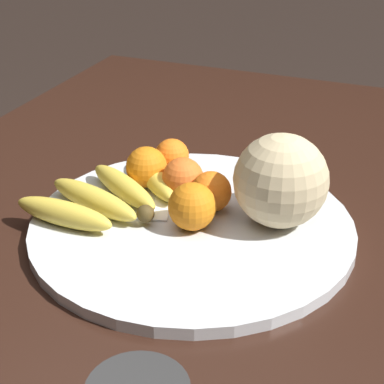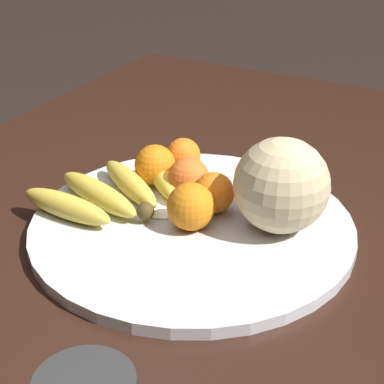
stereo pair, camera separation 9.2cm
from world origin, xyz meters
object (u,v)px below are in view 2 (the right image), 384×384
Objects in this scene: orange_back_left at (191,206)px; produce_tag at (164,206)px; kitchen_table at (194,271)px; orange_mid_center at (214,193)px; melon at (281,185)px; orange_front_left at (155,165)px; fruit_bowl at (192,226)px; orange_back_right at (189,178)px; orange_front_right at (183,155)px; banana_bunch at (115,190)px.

orange_back_left is 0.77× the size of produce_tag.
produce_tag is (-0.03, -0.07, -0.03)m from orange_back_left.
kitchen_table is 23.99× the size of orange_mid_center.
orange_front_left is at bearing -98.18° from melon.
orange_back_right reaches higher than fruit_bowl.
orange_front_left reaches higher than fruit_bowl.
kitchen_table is 0.20m from orange_front_right.
orange_mid_center is (-0.04, 0.15, 0.01)m from banana_bunch.
orange_front_left is at bearing -15.08° from orange_front_right.
banana_bunch is (-0.00, -0.14, 0.03)m from fruit_bowl.
melon is 0.13m from orange_back_left.
kitchen_table is 0.22m from melon.
fruit_bowl is (0.02, 0.01, 0.10)m from kitchen_table.
kitchen_table is 10.90× the size of melon.
produce_tag is at bearing -20.09° from orange_back_right.
fruit_bowl is at bearing -68.30° from melon.
orange_back_right is at bearing -143.01° from kitchen_table.
orange_front_right is at bearing 178.80° from produce_tag.
banana_bunch is 0.14m from orange_back_left.
orange_back_left reaches higher than orange_mid_center.
fruit_bowl is 6.85× the size of orange_back_left.
fruit_bowl is 0.05m from orange_back_left.
melon reaches higher than fruit_bowl.
orange_back_right is at bearing -149.24° from orange_back_left.
orange_mid_center is (0.10, 0.11, 0.00)m from orange_front_right.
orange_mid_center is at bearing -88.41° from melon.
orange_mid_center is 0.08m from produce_tag.
orange_front_right reaches higher than kitchen_table.
orange_front_left is 1.07× the size of orange_mid_center.
orange_mid_center is at bearing 47.26° from orange_front_right.
melon is 0.24m from orange_front_right.
banana_bunch is 4.35× the size of orange_front_right.
orange_front_left is at bearing -125.65° from fruit_bowl.
orange_back_right is (-0.07, 0.09, 0.01)m from banana_bunch.
fruit_bowl is at bearing 32.33° from orange_back_right.
kitchen_table is 3.13× the size of fruit_bowl.
kitchen_table is at bearing -145.29° from banana_bunch.
banana_bunch is at bearing -92.65° from produce_tag.
orange_back_left is (0.04, 0.02, 0.14)m from kitchen_table.
fruit_bowl is 0.14m from orange_front_left.
orange_front_left reaches higher than orange_front_right.
orange_back_right reaches higher than kitchen_table.
orange_front_right is at bearing -81.62° from banana_bunch.
melon is at bearing 65.57° from orange_front_right.
melon is at bearing 118.76° from orange_back_left.
orange_back_left reaches higher than produce_tag.
produce_tag is (-0.02, -0.06, 0.01)m from fruit_bowl.
orange_back_right is (-0.07, -0.04, 0.04)m from fruit_bowl.
banana_bunch is 3.61× the size of orange_back_left.
orange_front_left is 0.96× the size of orange_back_left.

